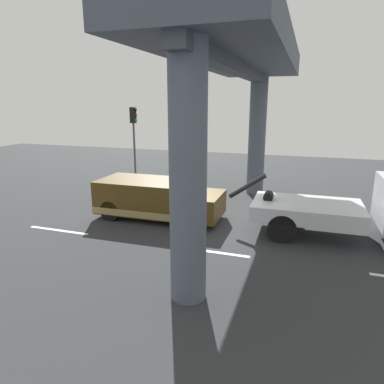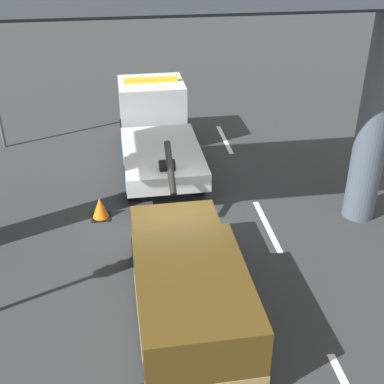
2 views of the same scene
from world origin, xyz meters
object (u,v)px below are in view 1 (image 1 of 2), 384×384
(tow_truck_white, at_px, (366,207))
(towed_van_green, at_px, (154,199))
(traffic_light_far, at_px, (199,137))
(traffic_cone_orange, at_px, (263,207))
(traffic_light_near, at_px, (134,129))

(tow_truck_white, distance_m, towed_van_green, 8.05)
(tow_truck_white, bearing_deg, traffic_light_far, 144.90)
(traffic_light_far, bearing_deg, traffic_cone_orange, -40.99)
(tow_truck_white, relative_size, traffic_cone_orange, 11.49)
(tow_truck_white, bearing_deg, traffic_light_near, 155.09)
(towed_van_green, xyz_separation_m, traffic_light_near, (-3.76, 5.49, 2.48))
(traffic_light_far, distance_m, traffic_cone_orange, 6.01)
(traffic_light_near, xyz_separation_m, traffic_light_far, (4.00, 0.00, -0.36))
(traffic_light_far, xyz_separation_m, traffic_cone_orange, (4.09, -3.56, -2.60))
(traffic_light_near, xyz_separation_m, traffic_cone_orange, (8.09, -3.56, -2.96))
(tow_truck_white, distance_m, traffic_light_far, 9.68)
(towed_van_green, bearing_deg, traffic_light_far, 87.52)
(traffic_light_far, relative_size, traffic_cone_orange, 6.26)
(traffic_light_near, bearing_deg, towed_van_green, -55.59)
(towed_van_green, distance_m, traffic_light_near, 7.10)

